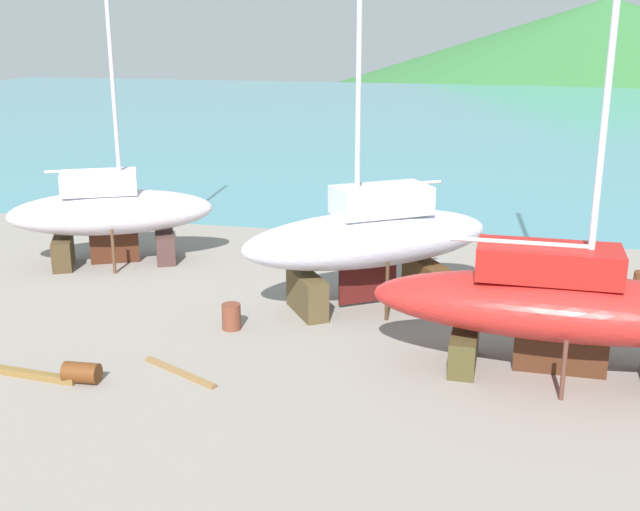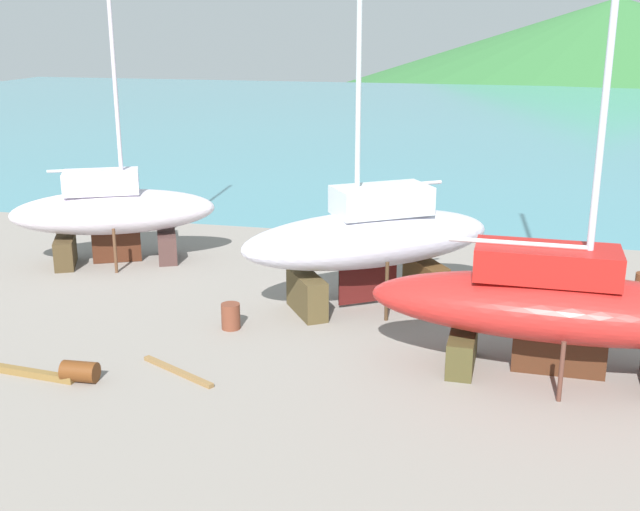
# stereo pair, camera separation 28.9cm
# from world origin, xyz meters

# --- Properties ---
(ground_plane) EXTENTS (47.16, 47.16, 0.00)m
(ground_plane) POSITION_xyz_m (0.00, -2.63, 0.00)
(ground_plane) COLOR gray
(sea_water) EXTENTS (139.52, 85.04, 0.01)m
(sea_water) POSITION_xyz_m (0.00, 51.68, 0.00)
(sea_water) COLOR teal
(sea_water) RESTS_ON ground
(headland_hill) EXTENTS (162.10, 162.10, 25.73)m
(headland_hill) POSITION_xyz_m (23.76, 132.74, 0.00)
(headland_hill) COLOR #336F37
(headland_hill) RESTS_ON ground
(sailboat_large_starboard) EXTENTS (10.21, 3.09, 16.77)m
(sailboat_large_starboard) POSITION_xyz_m (7.14, -4.05, 2.03)
(sailboat_large_starboard) COLOR #45302B
(sailboat_large_starboard) RESTS_ON ground
(sailboat_small_center) EXTENTS (8.00, 5.45, 13.41)m
(sailboat_small_center) POSITION_xyz_m (-9.10, 2.71, 2.07)
(sailboat_small_center) COLOR #472E2A
(sailboat_small_center) RESTS_ON ground
(sailboat_mid_port) EXTENTS (8.63, 6.96, 15.11)m
(sailboat_mid_port) POSITION_xyz_m (1.32, 0.23, 2.31)
(sailboat_mid_port) COLOR #4D4024
(sailboat_mid_port) RESTS_ON ground
(barrel_by_slipway) EXTENTS (0.96, 0.60, 0.56)m
(barrel_by_slipway) POSITION_xyz_m (-5.08, -7.25, 0.28)
(barrel_by_slipway) COLOR #5E3013
(barrel_by_slipway) RESTS_ON ground
(barrel_blue_faded) EXTENTS (0.80, 0.80, 0.80)m
(barrel_blue_faded) POSITION_xyz_m (-2.45, -2.82, 0.40)
(barrel_blue_faded) COLOR brown
(barrel_blue_faded) RESTS_ON ground
(timber_plank_far) EXTENTS (2.50, 1.45, 0.11)m
(timber_plank_far) POSITION_xyz_m (-2.77, -6.21, 0.06)
(timber_plank_far) COLOR olive
(timber_plank_far) RESTS_ON ground
(timber_long_aft) EXTENTS (2.62, 0.48, 0.19)m
(timber_long_aft) POSITION_xyz_m (-6.49, -7.29, 0.10)
(timber_long_aft) COLOR brown
(timber_long_aft) RESTS_ON ground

